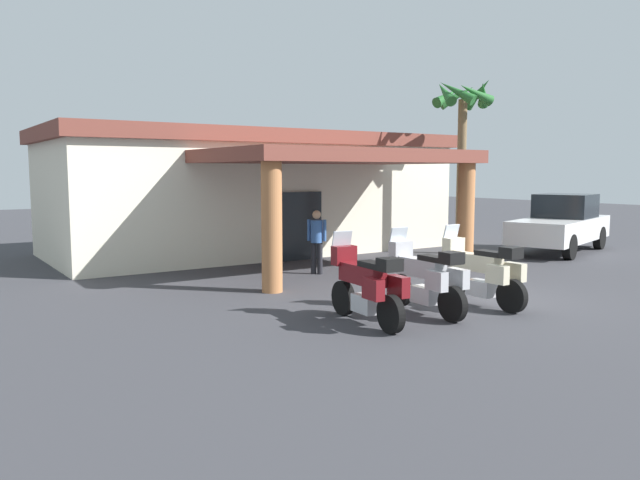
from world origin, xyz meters
TOP-DOWN VIEW (x-y plane):
  - ground_plane at (0.00, 0.00)m, footprint 80.00×80.00m
  - motel_building at (0.06, 9.61)m, footprint 13.64×10.72m
  - motorcycle_maroon at (-3.33, -0.63)m, footprint 0.74×2.21m
  - motorcycle_silver at (-1.90, -0.67)m, footprint 0.73×2.21m
  - motorcycle_cream at (-0.48, -0.81)m, footprint 0.70×2.21m
  - pedestrian at (-0.96, 4.38)m, footprint 0.36×0.44m
  - pickup_truck_white at (8.48, 3.43)m, footprint 5.53×3.31m
  - palm_tree_near_portico at (5.29, 5.05)m, footprint 2.00×2.04m

SIDE VIEW (x-z plane):
  - ground_plane at x=0.00m, z-range 0.00..0.00m
  - motorcycle_maroon at x=-3.33m, z-range -0.11..1.50m
  - motorcycle_silver at x=-1.90m, z-range -0.11..1.50m
  - motorcycle_cream at x=-0.48m, z-range -0.11..1.50m
  - pickup_truck_white at x=8.48m, z-range -0.04..1.91m
  - pedestrian at x=-0.96m, z-range 0.13..1.83m
  - motel_building at x=0.06m, z-range 0.05..4.07m
  - palm_tree_near_portico at x=5.29m, z-range 1.59..7.38m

